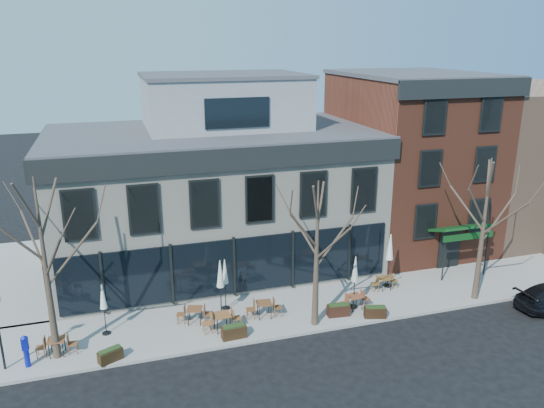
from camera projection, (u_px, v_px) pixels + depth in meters
name	position (u px, v px, depth m)	size (l,w,h in m)	color
ground	(234.00, 299.00, 27.97)	(120.00, 120.00, 0.00)	black
sidewalk_front	(307.00, 307.00, 26.91)	(33.50, 4.70, 0.15)	gray
sidewalk_side	(18.00, 278.00, 30.24)	(4.50, 12.00, 0.15)	gray
corner_building	(214.00, 188.00, 31.22)	(18.39, 10.39, 11.10)	beige
red_brick_building	(409.00, 159.00, 34.53)	(8.20, 11.78, 11.18)	brown
bg_building	(522.00, 156.00, 38.48)	(12.00, 12.00, 10.00)	#8C664C
tree_corner	(46.00, 268.00, 21.39)	(3.93, 3.98, 7.92)	#382B21
tree_mid	(317.00, 253.00, 24.14)	(3.50, 3.55, 7.04)	#382B21
tree_right	(483.00, 228.00, 26.63)	(3.72, 3.77, 7.48)	#382B21
call_box	(26.00, 350.00, 21.70)	(0.29, 0.29, 1.46)	#0C17A1
cafe_set_0	(57.00, 345.00, 22.61)	(1.74, 0.73, 0.91)	brown
cafe_set_1	(195.00, 314.00, 25.18)	(1.80, 0.90, 0.92)	brown
cafe_set_2	(222.00, 320.00, 24.54)	(1.89, 0.79, 0.98)	brown
cafe_set_3	(264.00, 308.00, 25.72)	(1.83, 0.80, 0.94)	brown
cafe_set_4	(355.00, 301.00, 26.50)	(1.71, 0.75, 0.89)	brown
cafe_set_5	(384.00, 282.00, 28.60)	(1.58, 0.65, 0.83)	brown
umbrella_0	(103.00, 299.00, 23.86)	(0.40, 0.40, 2.48)	black
umbrella_1	(220.00, 277.00, 25.42)	(0.47, 0.47, 2.92)	black
umbrella_2	(225.00, 274.00, 26.11)	(0.43, 0.43, 2.67)	black
umbrella_3	(355.00, 272.00, 26.21)	(0.44, 0.44, 2.77)	black
umbrella_4	(390.00, 250.00, 28.45)	(0.49, 0.49, 3.05)	black
planter_0	(110.00, 355.00, 22.22)	(1.09, 0.79, 0.57)	black
planter_1	(234.00, 332.00, 23.95)	(1.15, 0.51, 0.63)	black
planter_2	(339.00, 310.00, 25.89)	(1.14, 0.55, 0.62)	black
planter_3	(375.00, 312.00, 25.74)	(1.13, 0.69, 0.59)	black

